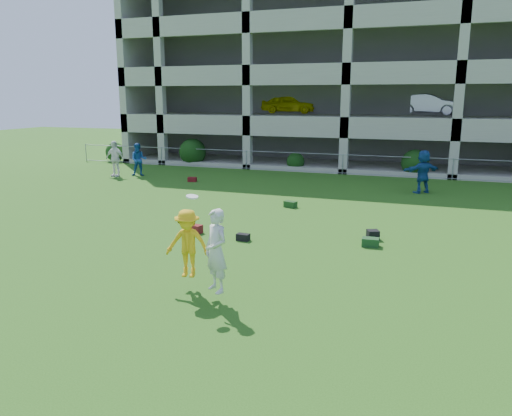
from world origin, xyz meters
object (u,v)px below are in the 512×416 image
at_px(bystander_b, 115,159).
at_px(bystander_a, 139,160).
at_px(bystander_d, 423,172).
at_px(crate_d, 373,235).
at_px(parking_garage, 366,74).
at_px(frisbee_contest, 198,246).

bearing_deg(bystander_b, bystander_a, 31.81).
relative_size(bystander_a, bystander_d, 0.92).
height_order(crate_d, parking_garage, parking_garage).
height_order(bystander_a, parking_garage, parking_garage).
height_order(crate_d, frisbee_contest, frisbee_contest).
relative_size(bystander_d, crate_d, 5.80).
relative_size(bystander_a, bystander_b, 0.92).
bearing_deg(crate_d, bystander_a, 148.29).
height_order(bystander_d, crate_d, bystander_d).
bearing_deg(bystander_d, frisbee_contest, 35.77).
bearing_deg(bystander_b, bystander_d, 5.19).
height_order(bystander_b, bystander_d, bystander_d).
bearing_deg(crate_d, bystander_d, 81.85).
xyz_separation_m(bystander_b, frisbee_contest, (12.04, -14.03, 0.14)).
height_order(bystander_a, frisbee_contest, frisbee_contest).
relative_size(crate_d, frisbee_contest, 0.17).
bearing_deg(frisbee_contest, parking_garage, 89.98).
distance_m(bystander_a, bystander_d, 15.42).
bearing_deg(parking_garage, crate_d, -81.48).
height_order(bystander_a, crate_d, bystander_a).
xyz_separation_m(bystander_a, parking_garage, (10.89, 13.14, 5.08)).
bearing_deg(bystander_d, bystander_b, -34.82).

